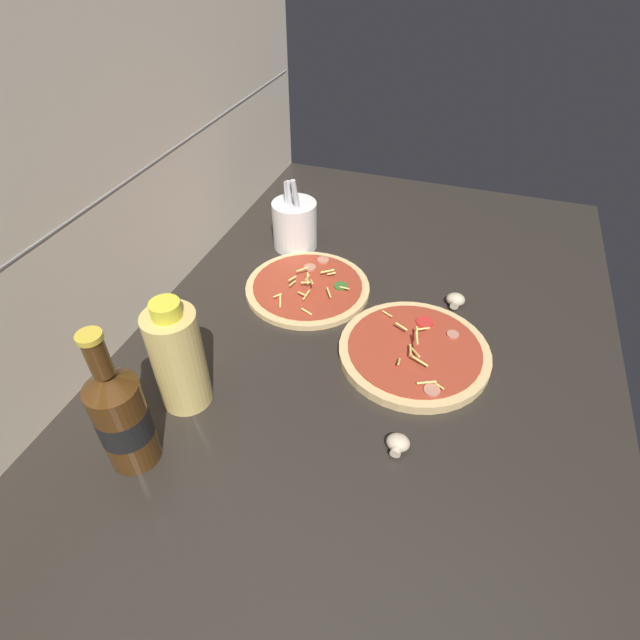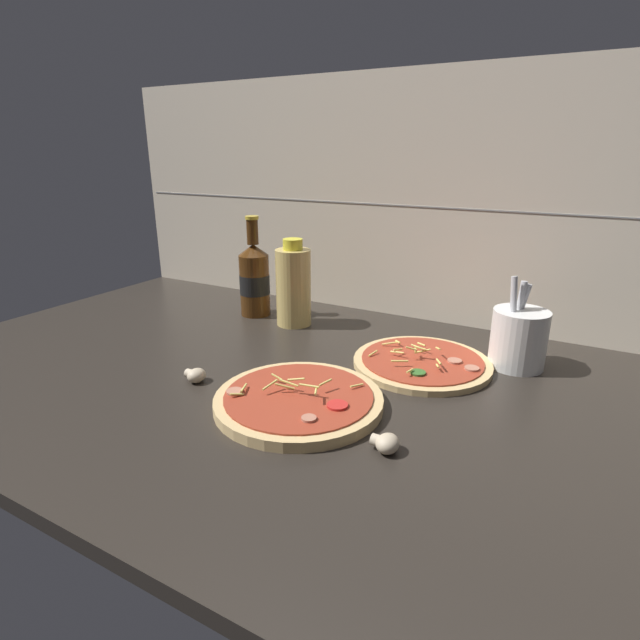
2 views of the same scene
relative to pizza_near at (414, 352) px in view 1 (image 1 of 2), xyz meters
The scene contains 9 objects.
counter_slab 10.34cm from the pizza_near, 126.85° to the left, with size 160.00×90.00×2.50cm.
tile_backsplash 60.05cm from the pizza_near, 96.44° to the left, with size 160.00×1.13×60.00cm.
pizza_near is the anchor object (origin of this frame).
pizza_far 28.43cm from the pizza_near, 63.54° to the left, with size 26.70×26.70×4.35cm.
beer_bottle 50.94cm from the pizza_near, 134.15° to the left, with size 7.59×7.59×24.96cm.
oil_bottle 41.98cm from the pizza_near, 123.05° to the left, with size 8.33×8.33×20.69cm.
mushroom_left 18.37cm from the pizza_near, 16.81° to the right, with size 4.02×3.83×2.68cm.
mushroom_right 21.14cm from the pizza_near, behind, with size 3.85×3.67×2.57cm.
utensil_crock 44.96cm from the pizza_near, 50.29° to the left, with size 10.45×10.45×18.01cm.
Camera 1 is at (-62.06, -12.82, 67.93)cm, focal length 28.00 mm.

